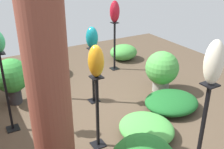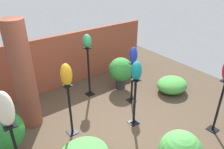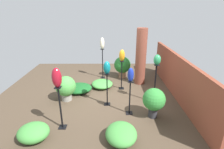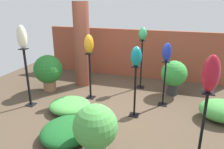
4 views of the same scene
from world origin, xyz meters
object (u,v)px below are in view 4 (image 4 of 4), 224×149
Objects in this scene: pedestal_teal at (135,94)px; potted_plant_mid_right at (48,70)px; pedestal_amber at (90,78)px; art_vase_jade at (143,34)px; art_vase_amber at (89,44)px; pedestal_ruby at (201,134)px; pedestal_ivory at (28,80)px; art_vase_ivory at (22,37)px; brick_pillar at (82,45)px; pedestal_cobalt at (164,86)px; art_vase_cobalt at (167,52)px; art_vase_ruby at (211,74)px; pedestal_jade at (141,67)px; potted_plant_front_left at (95,128)px; art_vase_teal at (136,56)px; potted_plant_walkway_edge at (174,75)px.

pedestal_teal is 1.12× the size of potted_plant_mid_right.
pedestal_amber is at bearing 156.31° from pedestal_teal.
pedestal_teal is 3.29× the size of art_vase_jade.
pedestal_ruby is at bearing -35.30° from art_vase_amber.
pedestal_ivory is 0.97m from art_vase_ivory.
brick_pillar reaches higher than pedestal_amber.
art_vase_cobalt is (0.00, -0.00, 0.78)m from pedestal_cobalt.
pedestal_ruby is 2.36× the size of art_vase_ruby.
art_vase_ivory is (-2.24, -1.82, 0.97)m from pedestal_jade.
potted_plant_mid_right is at bearing -179.27° from pedestal_cobalt.
potted_plant_front_left is (2.13, -2.05, -0.08)m from potted_plant_mid_right.
pedestal_teal is at bearing -23.69° from art_vase_amber.
art_vase_ivory is at bearing -140.91° from pedestal_jade.
pedestal_amber is at bearing 144.70° from art_vase_ruby.
art_vase_cobalt is (0.53, 0.68, -0.03)m from art_vase_teal.
pedestal_cobalt is 1.13m from pedestal_jade.
pedestal_cobalt is at bearing 51.84° from pedestal_teal.
brick_pillar is 2.02× the size of pedestal_amber.
pedestal_ivory reaches higher than pedestal_amber.
pedestal_jade is at bearing 116.21° from art_vase_ruby.
pedestal_cobalt is at bearing -52.35° from pedestal_jade.
art_vase_cobalt is (0.53, 0.68, 0.76)m from pedestal_teal.
pedestal_jade is 0.90m from potted_plant_walkway_edge.
pedestal_ivory is at bearing 150.90° from potted_plant_front_left.
art_vase_cobalt is (0.69, -0.89, 0.64)m from pedestal_jade.
pedestal_cobalt is 2.09× the size of art_vase_ruby.
art_vase_teal is at bearing -128.16° from art_vase_cobalt.
pedestal_ivory is (-3.58, 0.92, 0.07)m from pedestal_ruby.
brick_pillar reaches higher than art_vase_jade.
pedestal_ruby is at bearing -63.79° from pedestal_jade.
art_vase_ivory is 0.56× the size of potted_plant_walkway_edge.
art_vase_ivory is at bearing -86.55° from potted_plant_mid_right.
art_vase_ivory is at bearing -162.41° from pedestal_cobalt.
pedestal_cobalt is at bearing 68.00° from potted_plant_front_left.
art_vase_ivory reaches higher than art_vase_cobalt.
pedestal_teal is 2.53m from potted_plant_mid_right.
art_vase_ruby reaches higher than pedestal_amber.
art_vase_teal is at bearing 179.10° from pedestal_teal.
pedestal_ruby is at bearing -26.44° from potted_plant_mid_right.
art_vase_teal is 1.69m from potted_plant_walkway_edge.
art_vase_jade reaches higher than pedestal_teal.
potted_plant_mid_right is 2.96m from potted_plant_front_left.
art_vase_amber is 0.88× the size of art_vase_ivory.
pedestal_jade reaches higher than potted_plant_mid_right.
potted_plant_walkway_edge is at bearing -14.38° from art_vase_jade.
pedestal_teal is 0.82× the size of pedestal_jade.
potted_plant_walkway_edge is at bearing 69.62° from potted_plant_front_left.
art_vase_ruby reaches higher than art_vase_teal.
pedestal_ruby is 3.84m from art_vase_ivory.
art_vase_jade is at bearing 127.65° from pedestal_cobalt.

